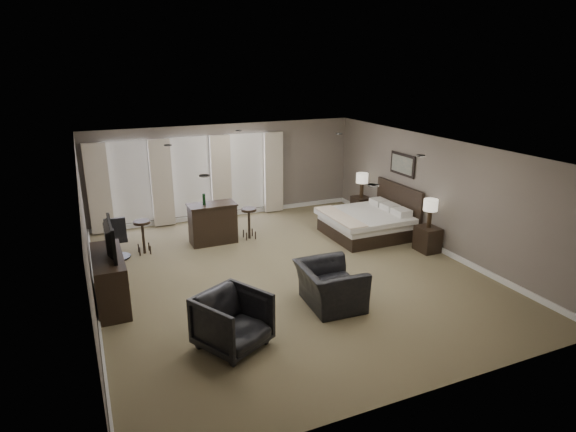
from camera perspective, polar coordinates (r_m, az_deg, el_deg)
name	(u,v)px	position (r m, az deg, el deg)	size (l,w,h in m)	color
room	(287,213)	(9.66, -0.14, 0.32)	(7.60, 8.60, 2.64)	#6F6446
window_bay	(192,179)	(13.18, -11.34, 4.32)	(5.25, 0.20, 2.30)	silver
bed	(362,213)	(12.09, 8.73, 0.37)	(1.95, 1.86, 1.24)	silver
nightstand_near	(427,239)	(11.60, 16.20, -2.64)	(0.44, 0.53, 0.58)	black
nightstand_far	(361,207)	(13.82, 8.62, 1.12)	(0.42, 0.51, 0.55)	black
lamp_near	(430,213)	(11.40, 16.47, 0.30)	(0.32, 0.32, 0.67)	beige
lamp_far	(362,185)	(13.65, 8.74, 3.62)	(0.33, 0.33, 0.69)	beige
wall_art	(402,164)	(12.43, 13.38, 5.96)	(0.04, 0.96, 0.56)	slate
dresser	(110,280)	(9.27, -20.35, -7.10)	(0.53, 1.63, 0.95)	black
tv	(106,252)	(9.07, -20.72, -3.98)	(1.08, 0.62, 0.14)	black
armchair_near	(330,279)	(8.67, 5.01, -7.45)	(1.17, 0.76, 1.03)	black
armchair_far	(233,319)	(7.52, -6.59, -11.98)	(0.94, 0.88, 0.97)	black
bar_counter	(213,223)	(11.72, -8.91, -0.85)	(1.13, 0.59, 0.99)	black
bar_stool_left	(143,237)	(11.44, -16.78, -2.42)	(0.37, 0.37, 0.79)	black
bar_stool_right	(249,223)	(11.92, -4.63, -0.89)	(0.37, 0.37, 0.78)	black
desk_chair	(116,237)	(11.30, -19.67, -2.36)	(0.52, 0.52, 1.01)	black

